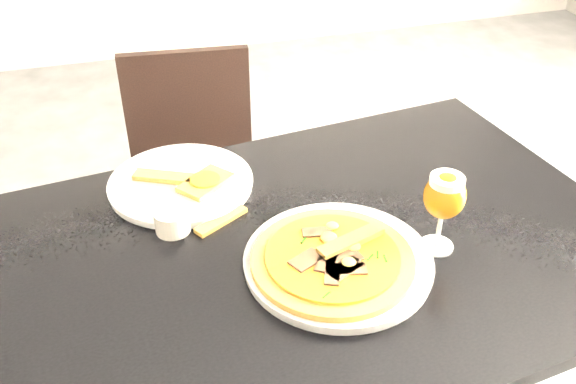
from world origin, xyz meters
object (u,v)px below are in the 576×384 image
object	(u,v)px
dining_table	(312,280)
beer_glass	(445,197)
chair_far	(196,185)
pizza	(333,258)

from	to	relation	value
dining_table	beer_glass	xyz separation A→B (m)	(0.21, -0.07, 0.20)
dining_table	chair_far	bearing A→B (deg)	93.50
chair_far	pizza	size ratio (longest dim) A/B	2.88
chair_far	dining_table	bearing A→B (deg)	-73.88
dining_table	chair_far	xyz separation A→B (m)	(-0.13, 0.70, -0.21)
chair_far	beer_glass	xyz separation A→B (m)	(0.34, -0.77, 0.41)
chair_far	pizza	world-z (taller)	chair_far
dining_table	pizza	world-z (taller)	pizza
dining_table	chair_far	size ratio (longest dim) A/B	1.56
dining_table	pizza	size ratio (longest dim) A/B	4.50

